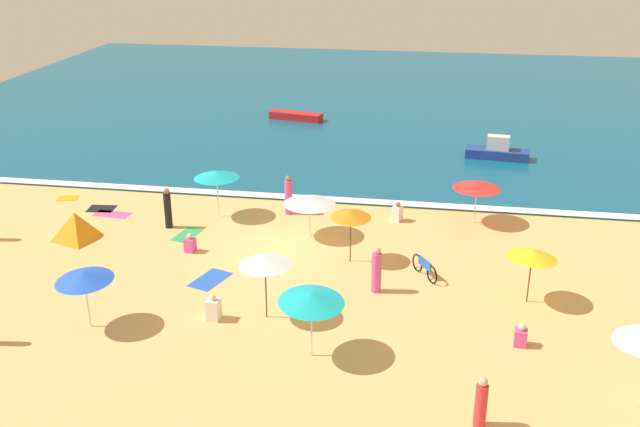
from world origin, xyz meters
TOP-DOWN VIEW (x-y plane):
  - ground_plane at (0.00, 0.00)m, footprint 60.00×60.00m
  - ocean_water at (0.00, 28.00)m, footprint 60.00×44.00m
  - wave_breaker_foam at (0.00, 6.30)m, footprint 57.00×0.70m
  - beach_umbrella_0 at (1.26, 2.01)m, footprint 2.80×2.80m
  - beach_umbrella_1 at (-4.77, -6.69)m, footprint 2.69×2.70m
  - beach_umbrella_2 at (10.05, -2.52)m, footprint 2.50×2.50m
  - beach_umbrella_5 at (-3.33, 3.53)m, footprint 2.94×2.94m
  - beach_umbrella_6 at (1.00, -5.11)m, footprint 2.02×2.02m
  - beach_umbrella_7 at (3.32, -0.23)m, footprint 2.10×2.11m
  - beach_umbrella_8 at (8.39, 4.66)m, footprint 2.74×2.74m
  - beach_umbrella_9 at (2.96, -7.21)m, footprint 2.93×2.93m
  - beach_tent at (-8.65, 0.06)m, footprint 2.27×2.33m
  - parked_bicycle at (6.32, -1.10)m, footprint 1.03×1.57m
  - beachgoer_0 at (9.54, -5.53)m, footprint 0.43×0.43m
  - beachgoer_1 at (-0.76, -5.56)m, footprint 0.47×0.47m
  - beachgoer_3 at (4.92, 4.32)m, footprint 0.53×0.53m
  - beachgoer_4 at (8.08, -9.85)m, footprint 0.43×0.43m
  - beachgoer_6 at (-0.17, 4.36)m, footprint 0.46×0.46m
  - beachgoer_7 at (4.58, -2.62)m, footprint 0.48×0.48m
  - beachgoer_8 at (-3.37, -0.41)m, footprint 0.46×0.46m
  - beachgoer_9 at (-5.15, 1.89)m, footprint 0.46×0.46m
  - beach_towel_0 at (-4.08, 1.20)m, footprint 1.11×1.72m
  - beach_towel_1 at (-8.33, 2.92)m, footprint 1.76×0.88m
  - beach_towel_2 at (-1.79, -2.72)m, footprint 1.47×1.94m
  - beach_towel_3 at (-11.43, 4.55)m, footprint 1.17×0.96m
  - beach_towel_4 at (-9.14, 3.49)m, footprint 1.36×1.09m
  - small_boat_0 at (9.99, 14.34)m, footprint 3.66×1.50m
  - small_boat_1 at (-3.09, 20.95)m, footprint 3.76×1.66m

SIDE VIEW (x-z plane):
  - ground_plane at x=0.00m, z-range 0.00..0.00m
  - beach_towel_0 at x=-4.08m, z-range 0.00..0.01m
  - beach_towel_1 at x=-8.33m, z-range 0.00..0.01m
  - beach_towel_2 at x=-1.79m, z-range 0.00..0.01m
  - beach_towel_3 at x=-11.43m, z-range 0.00..0.01m
  - beach_towel_4 at x=-9.14m, z-range 0.00..0.01m
  - ocean_water at x=0.00m, z-range 0.00..0.10m
  - wave_breaker_foam at x=0.00m, z-range 0.10..0.11m
  - beachgoer_8 at x=-3.37m, z-range -0.06..0.75m
  - small_boat_1 at x=-3.09m, z-range 0.10..0.60m
  - beachgoer_0 at x=9.54m, z-range -0.06..0.76m
  - parked_bicycle at x=6.32m, z-range 0.00..0.76m
  - beachgoer_3 at x=4.92m, z-range -0.06..0.88m
  - beachgoer_1 at x=-0.76m, z-range -0.07..0.89m
  - small_boat_0 at x=9.99m, z-range -0.14..1.19m
  - beach_tent at x=-8.65m, z-range 0.00..1.21m
  - beachgoer_4 at x=8.08m, z-range -0.04..1.52m
  - beachgoer_7 at x=4.58m, z-range -0.05..1.75m
  - beachgoer_6 at x=-0.17m, z-range -0.05..1.84m
  - beachgoer_9 at x=-5.15m, z-range -0.03..1.84m
  - beach_umbrella_0 at x=1.26m, z-range 0.74..2.63m
  - beach_umbrella_8 at x=8.39m, z-range 0.83..2.83m
  - beach_umbrella_1 at x=-4.77m, z-range 0.85..2.95m
  - beach_umbrella_2 at x=10.05m, z-range 0.85..3.00m
  - beach_umbrella_5 at x=-3.33m, z-range 0.94..3.19m
  - beach_umbrella_9 at x=2.96m, z-range 0.92..3.25m
  - beach_umbrella_7 at x=3.32m, z-range 0.93..3.23m
  - beach_umbrella_6 at x=1.00m, z-range 0.99..3.34m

